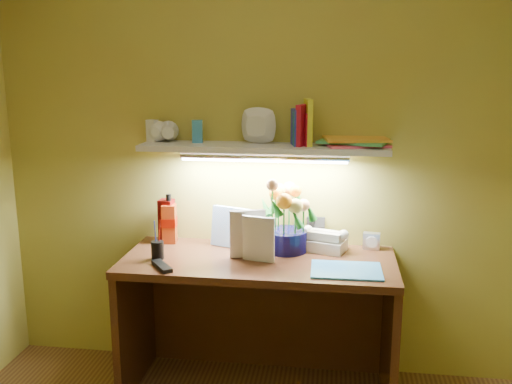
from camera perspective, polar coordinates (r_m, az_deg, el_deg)
desk at (r=3.09m, az=0.24°, el=-13.26°), size 1.40×0.60×0.75m
flower_bouquet at (r=3.02m, az=3.03°, el=-2.30°), size 0.33×0.33×0.40m
telephone at (r=3.08m, az=6.95°, el=-4.69°), size 0.25×0.21×0.13m
desk_clock at (r=3.15m, az=11.47°, el=-4.81°), size 0.09×0.06×0.09m
whisky_bottle at (r=3.21m, az=-8.67°, el=-2.65°), size 0.08×0.08×0.28m
whisky_box at (r=3.24m, az=-8.91°, el=-2.84°), size 0.08×0.08×0.24m
pen_cup at (r=2.97m, az=-9.84°, el=-5.15°), size 0.08×0.08×0.16m
art_card at (r=3.11m, az=-2.53°, el=-3.54°), size 0.22×0.12×0.22m
tv_remote at (r=2.85m, az=-9.39°, el=-7.32°), size 0.14×0.17×0.02m
blue_folder at (r=2.81m, az=9.03°, el=-7.73°), size 0.34×0.25×0.01m
desk_book_a at (r=2.92m, az=-2.65°, el=-4.29°), size 0.19×0.07×0.25m
desk_book_b at (r=2.90m, az=-1.35°, el=-4.55°), size 0.17×0.06×0.23m
wall_shelf at (r=2.99m, az=1.21°, el=5.17°), size 1.32×0.35×0.27m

